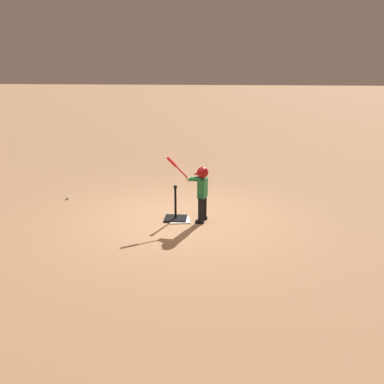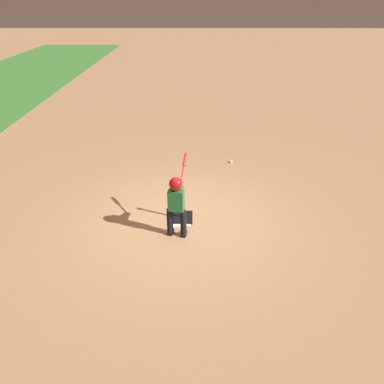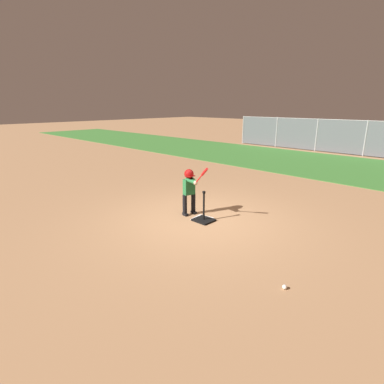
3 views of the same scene
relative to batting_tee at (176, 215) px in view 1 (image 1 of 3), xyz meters
The scene contains 5 objects.
ground_plane 0.13m from the batting_tee, behind, with size 90.00×90.00×0.00m, color #AD7F56.
home_plate 0.14m from the batting_tee, 148.67° to the left, with size 0.44×0.44×0.02m, color white.
batting_tee is the anchor object (origin of this frame).
batter_child 0.88m from the batting_tee, behind, with size 0.91×0.41×1.39m.
baseball 3.10m from the batting_tee, 23.74° to the right, with size 0.07×0.07×0.07m, color white.
Camera 1 is at (-0.91, 9.19, 3.47)m, focal length 42.00 mm.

